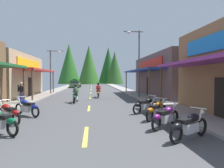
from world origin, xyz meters
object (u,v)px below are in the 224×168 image
streetlamp_right (136,55)px  motorcycle_parked_right_0 (189,125)px  motorcycle_parked_right_1 (166,116)px  motorcycle_parked_left_4 (27,107)px  motorcycle_parked_right_3 (146,105)px  rider_cruising_trailing (98,91)px  motorcycle_parked_left_3 (8,113)px  pedestrian_by_shop (21,91)px  streetlamp_left (53,65)px  rider_cruising_lead (76,95)px  motorcycle_parked_right_2 (157,110)px  parked_car_curbside (75,84)px  motorcycle_parked_left_2 (0,121)px

streetlamp_right → motorcycle_parked_right_0: 13.67m
motorcycle_parked_right_1 → motorcycle_parked_left_4: (-6.57, 3.13, 0.00)m
motorcycle_parked_right_3 → rider_cruising_trailing: size_ratio=0.89×
motorcycle_parked_right_1 → motorcycle_parked_left_3: bearing=128.2°
streetlamp_right → motorcycle_parked_left_4: streetlamp_right is taller
motorcycle_parked_left_4 → pedestrian_by_shop: pedestrian_by_shop is taller
motorcycle_parked_right_3 → motorcycle_parked_left_3: 7.19m
streetlamp_left → rider_cruising_lead: size_ratio=2.57×
motorcycle_parked_left_3 → rider_cruising_trailing: 11.77m
streetlamp_left → pedestrian_by_shop: (-0.73, -8.72, -2.62)m
motorcycle_parked_left_3 → rider_cruising_lead: 7.42m
motorcycle_parked_right_0 → motorcycle_parked_right_2: bearing=60.6°
motorcycle_parked_left_3 → rider_cruising_lead: (2.44, 7.01, 0.17)m
motorcycle_parked_right_1 → motorcycle_parked_left_3: 7.03m
motorcycle_parked_right_2 → motorcycle_parked_right_3: size_ratio=0.85×
streetlamp_left → pedestrian_by_shop: 9.14m
motorcycle_parked_left_3 → pedestrian_by_shop: 6.89m
streetlamp_right → motorcycle_parked_right_2: (-1.27, -9.92, -3.90)m
rider_cruising_trailing → parked_car_curbside: size_ratio=0.49×
streetlamp_right → motorcycle_parked_left_4: bearing=-133.7°
streetlamp_right → motorcycle_parked_right_1: streetlamp_right is taller
motorcycle_parked_left_2 → rider_cruising_trailing: size_ratio=0.86×
motorcycle_parked_left_4 → motorcycle_parked_right_1: bearing=-167.0°
streetlamp_left → motorcycle_parked_right_3: (8.03, -13.56, -3.15)m
streetlamp_left → motorcycle_parked_right_0: bearing=-66.1°
motorcycle_parked_right_3 → motorcycle_parked_left_3: (-6.96, -1.78, 0.00)m
streetlamp_right → rider_cruising_trailing: size_ratio=3.20×
motorcycle_parked_right_0 → pedestrian_by_shop: bearing=102.3°
motorcycle_parked_right_0 → motorcycle_parked_left_3: 7.71m
motorcycle_parked_right_0 → motorcycle_parked_left_4: 8.24m
streetlamp_right → rider_cruising_lead: 7.57m
motorcycle_parked_right_0 → motorcycle_parked_left_4: (-6.79, 4.66, 0.00)m
streetlamp_right → motorcycle_parked_right_2: size_ratio=4.26×
rider_cruising_lead → motorcycle_parked_left_3: bearing=165.6°
motorcycle_parked_right_3 → rider_cruising_lead: 6.91m
motorcycle_parked_right_1 → motorcycle_parked_left_2: bearing=142.5°
rider_cruising_lead → rider_cruising_trailing: size_ratio=1.00×
rider_cruising_trailing → parked_car_curbside: rider_cruising_trailing is taller
rider_cruising_trailing → parked_car_curbside: bearing=15.0°
streetlamp_left → streetlamp_right: 10.81m
parked_car_curbside → motorcycle_parked_right_3: bearing=-164.8°
motorcycle_parked_right_2 → motorcycle_parked_left_4: size_ratio=0.93×
motorcycle_parked_right_1 → parked_car_curbside: size_ratio=0.39×
motorcycle_parked_left_3 → motorcycle_parked_left_4: size_ratio=0.95×
streetlamp_left → motorcycle_parked_right_2: bearing=-62.0°
rider_cruising_lead → motorcycle_parked_right_1: bearing=-147.8°
motorcycle_parked_left_2 → motorcycle_parked_left_3: 1.78m
motorcycle_parked_right_2 → rider_cruising_trailing: (-2.58, 10.80, 0.17)m
rider_cruising_lead → motorcycle_parked_right_3: bearing=-134.3°
streetlamp_right → motorcycle_parked_right_2: 10.73m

